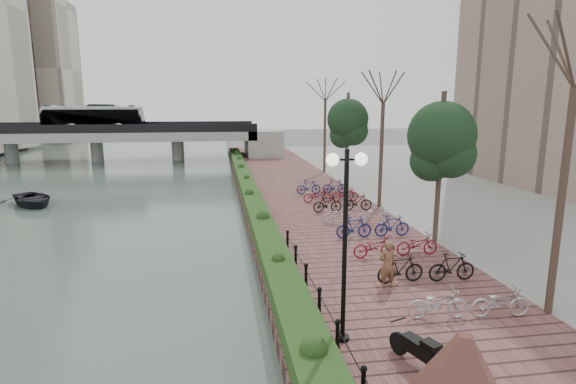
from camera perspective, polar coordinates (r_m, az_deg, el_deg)
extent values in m
cube|color=#44564B|center=(37.05, -30.31, -0.49)|extent=(30.00, 130.00, 0.02)
cube|color=brown|center=(27.59, 2.56, -1.94)|extent=(8.00, 75.00, 0.50)
cube|color=gray|center=(34.49, 29.62, -0.77)|extent=(24.00, 75.00, 0.50)
cube|color=#1D3814|center=(29.46, -4.89, -0.05)|extent=(1.10, 56.00, 0.60)
cylinder|color=black|center=(11.66, 6.31, -17.69)|extent=(0.10, 0.10, 0.70)
cylinder|color=black|center=(13.39, 4.01, -13.67)|extent=(0.10, 0.10, 0.70)
cylinder|color=black|center=(15.19, 2.30, -10.57)|extent=(0.10, 0.10, 0.70)
cylinder|color=black|center=(17.03, 0.99, -8.13)|extent=(0.10, 0.10, 0.70)
cylinder|color=black|center=(18.91, -0.06, -6.16)|extent=(0.10, 0.10, 0.70)
cylinder|color=black|center=(11.25, 7.20, -7.10)|extent=(0.12, 0.12, 4.91)
cylinder|color=black|center=(10.77, 7.49, 4.12)|extent=(0.70, 0.06, 0.06)
sphere|color=white|center=(10.68, 5.68, 4.10)|extent=(0.32, 0.32, 0.32)
sphere|color=white|center=(10.87, 9.26, 4.14)|extent=(0.32, 0.32, 0.32)
imported|color=brown|center=(15.22, 12.51, -8.98)|extent=(0.60, 0.41, 1.60)
imported|color=#ACABB0|center=(13.62, 18.53, -13.34)|extent=(0.60, 1.71, 0.90)
imported|color=black|center=(15.77, 14.18, -9.50)|extent=(0.47, 1.66, 1.00)
imported|color=maroon|center=(18.06, 10.95, -6.86)|extent=(0.60, 1.71, 0.90)
imported|color=navy|center=(20.41, 8.49, -4.55)|extent=(0.47, 1.66, 1.00)
imported|color=#ACABB0|center=(22.83, 6.55, -2.95)|extent=(0.60, 1.71, 0.90)
imported|color=black|center=(25.27, 5.00, -1.44)|extent=(0.47, 1.66, 1.00)
imported|color=maroon|center=(27.75, 3.71, -0.40)|extent=(0.60, 1.72, 0.90)
imported|color=navy|center=(30.24, 2.64, 0.66)|extent=(0.47, 1.66, 1.00)
imported|color=#ACABB0|center=(14.50, 25.01, -12.30)|extent=(0.60, 1.71, 0.90)
imported|color=black|center=(16.53, 20.00, -8.87)|extent=(0.47, 1.66, 1.00)
imported|color=maroon|center=(18.74, 16.17, -6.45)|extent=(0.60, 1.71, 0.90)
imported|color=navy|center=(21.01, 13.20, -4.28)|extent=(0.47, 1.66, 1.00)
imported|color=#ACABB0|center=(23.37, 10.82, -2.75)|extent=(0.60, 1.71, 0.90)
imported|color=black|center=(25.75, 8.89, -1.30)|extent=(0.47, 1.66, 1.00)
imported|color=maroon|center=(28.20, 7.28, -0.28)|extent=(0.60, 1.72, 0.90)
imported|color=navy|center=(30.65, 5.94, 0.75)|extent=(0.47, 1.66, 1.00)
cube|color=gray|center=(55.65, -23.22, 6.60)|extent=(36.00, 8.00, 1.00)
cube|color=black|center=(51.83, -24.34, 7.31)|extent=(36.00, 0.15, 0.90)
cube|color=black|center=(59.38, -22.38, 7.81)|extent=(36.00, 0.15, 0.90)
cylinder|color=gray|center=(58.64, -31.66, 4.32)|extent=(1.40, 1.40, 2.50)
cylinder|color=gray|center=(55.78, -23.08, 4.81)|extent=(1.40, 1.40, 2.50)
cylinder|color=gray|center=(54.29, -13.81, 5.23)|extent=(1.40, 1.40, 2.50)
imported|color=white|center=(55.56, -23.39, 8.65)|extent=(2.52, 10.77, 3.00)
imported|color=black|center=(33.41, -29.77, -0.75)|extent=(4.98, 5.23, 0.88)
cube|color=#B9AB9A|center=(94.50, -29.30, 13.34)|extent=(12.00, 12.00, 24.00)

